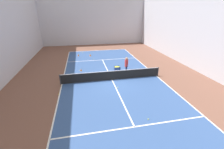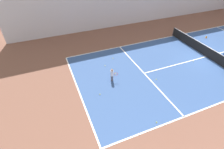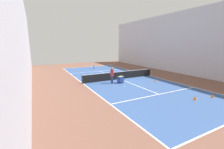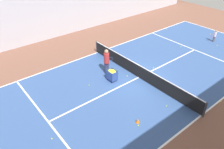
{
  "view_description": "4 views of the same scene",
  "coord_description": "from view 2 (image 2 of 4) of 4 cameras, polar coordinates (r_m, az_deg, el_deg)",
  "views": [
    {
      "loc": [
        -2.65,
        -12.99,
        6.27
      ],
      "look_at": [
        0.0,
        0.0,
        0.58
      ],
      "focal_mm": 24.0,
      "sensor_mm": 36.0,
      "label": 1
    },
    {
      "loc": [
        9.32,
        -13.22,
        8.52
      ],
      "look_at": [
        -0.12,
        -9.31,
        0.6
      ],
      "focal_mm": 28.0,
      "sensor_mm": 36.0,
      "label": 2
    },
    {
      "loc": [
        9.32,
        15.57,
        4.21
      ],
      "look_at": [
        1.82,
        1.32,
        0.99
      ],
      "focal_mm": 24.0,
      "sensor_mm": 36.0,
      "label": 3
    },
    {
      "loc": [
        -8.37,
        9.12,
        8.22
      ],
      "look_at": [
        0.88,
        1.6,
        0.45
      ],
      "focal_mm": 35.0,
      "sensor_mm": 36.0,
      "label": 4
    }
  ],
  "objects": [
    {
      "name": "tennis_ball_0",
      "position": [
        22.26,
        28.3,
        10.82
      ],
      "size": [
        0.07,
        0.07,
        0.07
      ],
      "primitive_type": "sphere",
      "color": "yellow",
      "rests_on": "ground"
    },
    {
      "name": "training_cone_2",
      "position": [
        22.0,
        28.47,
        10.78
      ],
      "size": [
        0.2,
        0.2,
        0.28
      ],
      "primitive_type": "cone",
      "color": "orange",
      "rests_on": "ground"
    },
    {
      "name": "tennis_ball_13",
      "position": [
        10.93,
        14.36,
        -14.86
      ],
      "size": [
        0.07,
        0.07,
        0.07
      ],
      "primitive_type": "sphere",
      "color": "yellow",
      "rests_on": "ground"
    },
    {
      "name": "player_near_baseline",
      "position": [
        12.92,
        0.07,
        0.09
      ],
      "size": [
        0.29,
        0.56,
        1.1
      ],
      "rotation": [
        0.0,
        0.0,
        1.14
      ],
      "color": "#4C4C56",
      "rests_on": "ground"
    },
    {
      "name": "tennis_ball_1",
      "position": [
        14.86,
        -2.28,
        2.9
      ],
      "size": [
        0.07,
        0.07,
        0.07
      ],
      "primitive_type": "sphere",
      "color": "yellow",
      "rests_on": "ground"
    },
    {
      "name": "tennis_ball_14",
      "position": [
        25.43,
        32.73,
        12.38
      ],
      "size": [
        0.07,
        0.07,
        0.07
      ],
      "primitive_type": "sphere",
      "color": "yellow",
      "rests_on": "ground"
    },
    {
      "name": "tennis_ball_2",
      "position": [
        12.19,
        -3.95,
        -6.46
      ],
      "size": [
        0.07,
        0.07,
        0.07
      ],
      "primitive_type": "sphere",
      "color": "yellow",
      "rests_on": "ground"
    },
    {
      "name": "line_service_near",
      "position": [
        14.28,
        10.42,
        0.41
      ],
      "size": [
        9.44,
        0.1,
        0.0
      ],
      "primitive_type": "cube",
      "color": "white",
      "rests_on": "ground"
    },
    {
      "name": "tennis_ball_8",
      "position": [
        17.01,
        24.99,
        3.98
      ],
      "size": [
        0.07,
        0.07,
        0.07
      ],
      "primitive_type": "sphere",
      "color": "yellow",
      "rests_on": "ground"
    },
    {
      "name": "tennis_ball_11",
      "position": [
        20.6,
        24.06,
        10.1
      ],
      "size": [
        0.07,
        0.07,
        0.07
      ],
      "primitive_type": "sphere",
      "color": "yellow",
      "rests_on": "ground"
    },
    {
      "name": "ground_plane",
      "position": [
        18.29,
        28.35,
        5.14
      ],
      "size": [
        37.88,
        37.88,
        0.0
      ],
      "primitive_type": "plane",
      "color": "brown"
    },
    {
      "name": "line_centre_service",
      "position": [
        18.29,
        28.35,
        5.15
      ],
      "size": [
        0.1,
        13.13,
        0.0
      ],
      "primitive_type": "cube",
      "color": "white",
      "rests_on": "ground"
    },
    {
      "name": "tennis_ball_7",
      "position": [
        20.0,
        14.97,
        11.37
      ],
      "size": [
        0.07,
        0.07,
        0.07
      ],
      "primitive_type": "sphere",
      "color": "yellow",
      "rests_on": "ground"
    },
    {
      "name": "tennis_net",
      "position": [
        18.06,
        28.81,
        6.46
      ],
      "size": [
        9.74,
        0.1,
        0.96
      ],
      "color": "#2D2D33",
      "rests_on": "ground"
    },
    {
      "name": "tennis_ball_4",
      "position": [
        15.83,
        0.34,
        5.35
      ],
      "size": [
        0.07,
        0.07,
        0.07
      ],
      "primitive_type": "sphere",
      "color": "yellow",
      "rests_on": "ground"
    },
    {
      "name": "tennis_ball_5",
      "position": [
        13.93,
        1.04,
        0.22
      ],
      "size": [
        0.07,
        0.07,
        0.07
      ],
      "primitive_type": "sphere",
      "color": "yellow",
      "rests_on": "ground"
    },
    {
      "name": "line_sideline_left",
      "position": [
        21.09,
        19.35,
        11.8
      ],
      "size": [
        0.1,
        23.87,
        0.0
      ],
      "primitive_type": "cube",
      "color": "white",
      "rests_on": "ground"
    },
    {
      "name": "line_baseline_near",
      "position": [
        12.7,
        -10.85,
        -5.23
      ],
      "size": [
        9.44,
        0.1,
        0.0
      ],
      "primitive_type": "cube",
      "color": "white",
      "rests_on": "ground"
    },
    {
      "name": "tennis_ball_10",
      "position": [
        18.36,
        30.7,
        4.54
      ],
      "size": [
        0.07,
        0.07,
        0.07
      ],
      "primitive_type": "sphere",
      "color": "yellow",
      "rests_on": "ground"
    },
    {
      "name": "court_playing_area",
      "position": [
        18.29,
        28.35,
        5.14
      ],
      "size": [
        9.44,
        23.87,
        0.0
      ],
      "color": "#335189",
      "rests_on": "ground"
    },
    {
      "name": "tennis_ball_9",
      "position": [
        13.81,
        14.21,
        -1.52
      ],
      "size": [
        0.07,
        0.07,
        0.07
      ],
      "primitive_type": "sphere",
      "color": "yellow",
      "rests_on": "ground"
    }
  ]
}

